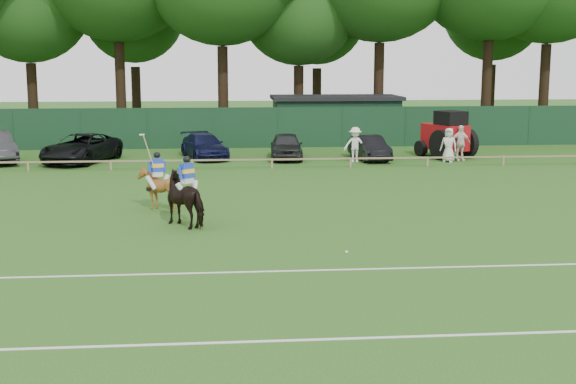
{
  "coord_description": "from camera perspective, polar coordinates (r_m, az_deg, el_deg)",
  "views": [
    {
      "loc": [
        -1.54,
        -20.36,
        5.5
      ],
      "look_at": [
        0.5,
        3.0,
        1.4
      ],
      "focal_mm": 48.0,
      "sensor_mm": 36.0,
      "label": 1
    }
  ],
  "objects": [
    {
      "name": "horse_dark",
      "position": [
        25.66,
        -7.45,
        -0.5
      ],
      "size": [
        2.12,
        2.24,
        1.79
      ],
      "primitive_type": "imported",
      "rotation": [
        0.0,
        0.0,
        3.86
      ],
      "color": "black",
      "rests_on": "ground"
    },
    {
      "name": "perimeter_fence",
      "position": [
        47.58,
        -3.13,
        4.78
      ],
      "size": [
        92.08,
        0.08,
        2.5
      ],
      "color": "#14351E",
      "rests_on": "ground"
    },
    {
      "name": "suv_black",
      "position": [
        42.38,
        -15.07,
        3.15
      ],
      "size": [
        4.16,
        5.98,
        1.52
      ],
      "primitive_type": "imported",
      "rotation": [
        0.0,
        0.0,
        -0.33
      ],
      "color": "black",
      "rests_on": "ground"
    },
    {
      "name": "sedan_navy",
      "position": [
        42.88,
        -6.22,
        3.39
      ],
      "size": [
        3.08,
        4.97,
        1.34
      ],
      "primitive_type": "imported",
      "rotation": [
        0.0,
        0.0,
        0.28
      ],
      "color": "#13163D",
      "rests_on": "ground"
    },
    {
      "name": "rider_chestnut",
      "position": [
        28.46,
        -9.65,
        1.67
      ],
      "size": [
        0.98,
        0.53,
        2.05
      ],
      "rotation": [
        0.0,
        0.0,
        3.44
      ],
      "color": "silver",
      "rests_on": "ground"
    },
    {
      "name": "rider_dark",
      "position": [
        25.52,
        -7.47,
        1.22
      ],
      "size": [
        0.8,
        0.72,
        1.41
      ],
      "rotation": [
        0.0,
        0.0,
        3.86
      ],
      "color": "silver",
      "rests_on": "ground"
    },
    {
      "name": "spectator_left",
      "position": [
        41.27,
        5.0,
        3.52
      ],
      "size": [
        1.26,
        0.8,
        1.86
      ],
      "primitive_type": "imported",
      "rotation": [
        0.0,
        0.0,
        -0.09
      ],
      "color": "white",
      "rests_on": "ground"
    },
    {
      "name": "spectator_right",
      "position": [
        41.92,
        11.81,
        3.42
      ],
      "size": [
        1.06,
        0.97,
        1.83
      ],
      "primitive_type": "imported",
      "rotation": [
        0.0,
        0.0,
        -0.56
      ],
      "color": "silver",
      "rests_on": "ground"
    },
    {
      "name": "horse_chestnut",
      "position": [
        28.58,
        -9.61,
        0.26
      ],
      "size": [
        1.61,
        1.71,
        1.54
      ],
      "primitive_type": "imported",
      "rotation": [
        0.0,
        0.0,
        3.44
      ],
      "color": "brown",
      "rests_on": "ground"
    },
    {
      "name": "utility_shed",
      "position": [
        51.08,
        3.53,
        5.45
      ],
      "size": [
        8.4,
        4.4,
        3.04
      ],
      "color": "#14331E",
      "rests_on": "ground"
    },
    {
      "name": "hatch_grey",
      "position": [
        42.26,
        -0.13,
        3.43
      ],
      "size": [
        1.96,
        4.34,
        1.45
      ],
      "primitive_type": "imported",
      "rotation": [
        0.0,
        0.0,
        -0.06
      ],
      "color": "#29292B",
      "rests_on": "ground"
    },
    {
      "name": "polo_ball",
      "position": [
        22.02,
        4.36,
        -4.45
      ],
      "size": [
        0.09,
        0.09,
        0.09
      ],
      "primitive_type": "sphere",
      "color": "silver",
      "rests_on": "ground"
    },
    {
      "name": "estate_black",
      "position": [
        42.24,
        6.06,
        3.28
      ],
      "size": [
        1.85,
        4.12,
        1.31
      ],
      "primitive_type": "imported",
      "rotation": [
        0.0,
        0.0,
        0.12
      ],
      "color": "black",
      "rests_on": "ground"
    },
    {
      "name": "pitch_rail",
      "position": [
        38.73,
        -2.67,
        2.41
      ],
      "size": [
        62.1,
        0.1,
        0.5
      ],
      "color": "#997F5B",
      "rests_on": "ground"
    },
    {
      "name": "tree_row",
      "position": [
        55.75,
        -1.33,
        4.25
      ],
      "size": [
        96.0,
        12.0,
        21.0
      ],
      "primitive_type": null,
      "color": "#26561C",
      "rests_on": "ground"
    },
    {
      "name": "pitch_lines",
      "position": [
        17.8,
        0.22,
        -8.06
      ],
      "size": [
        60.0,
        5.1,
        0.01
      ],
      "color": "silver",
      "rests_on": "ground"
    },
    {
      "name": "tractor",
      "position": [
        43.75,
        11.7,
        4.12
      ],
      "size": [
        3.11,
        3.66,
        2.61
      ],
      "rotation": [
        0.0,
        0.0,
        0.4
      ],
      "color": "#A50F13",
      "rests_on": "ground"
    },
    {
      "name": "ground",
      "position": [
        21.15,
        -0.65,
        -5.16
      ],
      "size": [
        160.0,
        160.0,
        0.0
      ],
      "primitive_type": "plane",
      "color": "#1E4C14",
      "rests_on": "ground"
    },
    {
      "name": "spectator_mid",
      "position": [
        42.55,
        12.63,
        3.56
      ],
      "size": [
        1.14,
        0.5,
        1.93
      ],
      "primitive_type": "imported",
      "rotation": [
        0.0,
        0.0,
        0.02
      ],
      "color": "white",
      "rests_on": "ground"
    }
  ]
}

